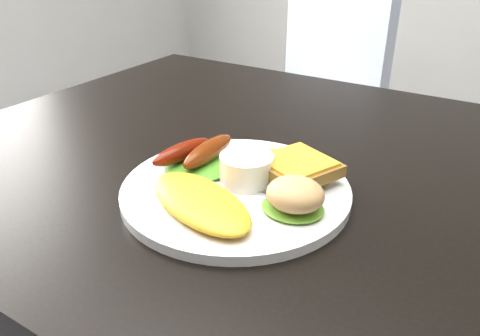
{
  "coord_description": "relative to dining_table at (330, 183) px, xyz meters",
  "views": [
    {
      "loc": [
        0.19,
        -0.55,
        1.04
      ],
      "look_at": [
        -0.08,
        -0.11,
        0.78
      ],
      "focal_mm": 35.0,
      "sensor_mm": 36.0,
      "label": 1
    }
  ],
  "objects": [
    {
      "name": "dining_chair",
      "position": [
        -0.38,
        0.77,
        -0.28
      ],
      "size": [
        0.6,
        0.6,
        0.05
      ],
      "primitive_type": "cube",
      "rotation": [
        0.0,
        0.0,
        -0.42
      ],
      "color": "tan",
      "rests_on": "ground"
    },
    {
      "name": "lettuce_right",
      "position": [
        0.01,
        -0.14,
        0.04
      ],
      "size": [
        0.07,
        0.07,
        0.01
      ],
      "primitive_type": "ellipsoid",
      "rotation": [
        0.0,
        0.0,
        0.02
      ],
      "color": "#4D9519",
      "rests_on": "plate"
    },
    {
      "name": "sausage_b",
      "position": [
        -0.14,
        -0.1,
        0.05
      ],
      "size": [
        0.03,
        0.11,
        0.03
      ],
      "primitive_type": "ellipsoid",
      "rotation": [
        0.0,
        0.0,
        0.03
      ],
      "color": "#671F09",
      "rests_on": "lettuce_left"
    },
    {
      "name": "omelette",
      "position": [
        -0.08,
        -0.19,
        0.04
      ],
      "size": [
        0.18,
        0.13,
        0.02
      ],
      "primitive_type": "ellipsoid",
      "rotation": [
        0.0,
        0.0,
        -0.37
      ],
      "color": "yellow",
      "rests_on": "plate"
    },
    {
      "name": "dining_table",
      "position": [
        0.0,
        0.0,
        0.0
      ],
      "size": [
        1.2,
        0.8,
        0.04
      ],
      "primitive_type": "cube",
      "color": "black",
      "rests_on": "ground"
    },
    {
      "name": "toast_b",
      "position": [
        -0.02,
        -0.07,
        0.05
      ],
      "size": [
        0.11,
        0.11,
        0.01
      ],
      "primitive_type": "cube",
      "rotation": [
        0.0,
        0.0,
        -0.41
      ],
      "color": "olive",
      "rests_on": "toast_a"
    },
    {
      "name": "ramekin",
      "position": [
        -0.07,
        -0.11,
        0.05
      ],
      "size": [
        0.08,
        0.08,
        0.04
      ],
      "primitive_type": "cylinder",
      "rotation": [
        0.0,
        0.0,
        -0.25
      ],
      "color": "white",
      "rests_on": "plate"
    },
    {
      "name": "toast_a",
      "position": [
        -0.04,
        -0.05,
        0.04
      ],
      "size": [
        0.08,
        0.08,
        0.01
      ],
      "primitive_type": "cube",
      "rotation": [
        0.0,
        0.0,
        0.2
      ],
      "color": "#935C30",
      "rests_on": "plate"
    },
    {
      "name": "sausage_a",
      "position": [
        -0.16,
        -0.12,
        0.05
      ],
      "size": [
        0.04,
        0.1,
        0.02
      ],
      "primitive_type": "ellipsoid",
      "rotation": [
        0.0,
        0.0,
        -0.19
      ],
      "color": "#6F1504",
      "rests_on": "lettuce_left"
    },
    {
      "name": "potato_salad",
      "position": [
        0.01,
        -0.14,
        0.06
      ],
      "size": [
        0.07,
        0.06,
        0.03
      ],
      "primitive_type": "ellipsoid",
      "rotation": [
        0.0,
        0.0,
        -0.02
      ],
      "color": "#C9CA88",
      "rests_on": "lettuce_right"
    },
    {
      "name": "plate",
      "position": [
        -0.08,
        -0.12,
        0.03
      ],
      "size": [
        0.28,
        0.28,
        0.01
      ],
      "primitive_type": "cylinder",
      "color": "white",
      "rests_on": "dining_table"
    },
    {
      "name": "person",
      "position": [
        -0.23,
        0.52,
        0.11
      ],
      "size": [
        0.64,
        0.46,
        1.69
      ],
      "primitive_type": "imported",
      "rotation": [
        0.0,
        0.0,
        3.04
      ],
      "color": "navy",
      "rests_on": "ground"
    },
    {
      "name": "fork",
      "position": [
        -0.12,
        -0.12,
        0.03
      ],
      "size": [
        0.14,
        0.03,
        0.0
      ],
      "primitive_type": "cube",
      "rotation": [
        0.0,
        0.0,
        0.1
      ],
      "color": "#ADAFB7",
      "rests_on": "plate"
    },
    {
      "name": "lettuce_left",
      "position": [
        -0.14,
        -0.11,
        0.04
      ],
      "size": [
        0.12,
        0.11,
        0.01
      ],
      "primitive_type": "ellipsoid",
      "rotation": [
        0.0,
        0.0,
        -0.36
      ],
      "color": "#448424",
      "rests_on": "plate"
    }
  ]
}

